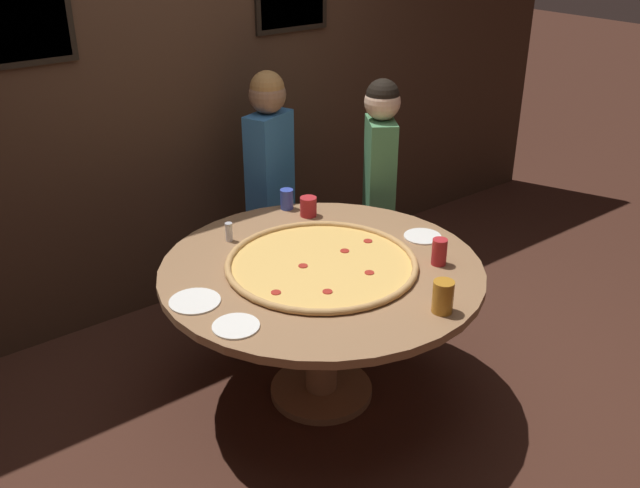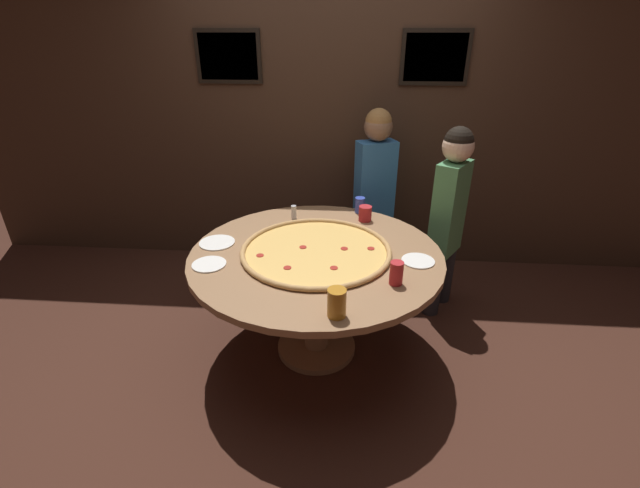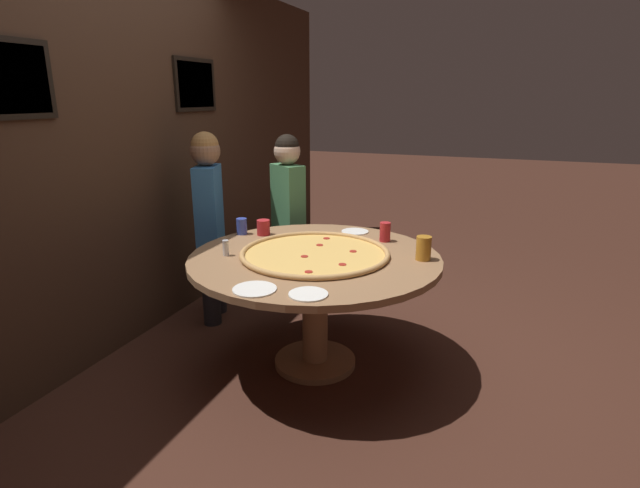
% 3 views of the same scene
% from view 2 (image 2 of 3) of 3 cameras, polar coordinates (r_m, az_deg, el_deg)
% --- Properties ---
extents(ground_plane, '(24.00, 24.00, 0.00)m').
position_cam_2_polar(ground_plane, '(2.99, -0.47, -13.73)').
color(ground_plane, '#422319').
extents(back_wall, '(6.40, 0.08, 2.60)m').
position_cam_2_polar(back_wall, '(3.69, 1.31, 16.78)').
color(back_wall, '#3D281C').
rests_on(back_wall, ground_plane).
extents(dining_table, '(1.52, 1.52, 0.74)m').
position_cam_2_polar(dining_table, '(2.64, -0.52, -3.72)').
color(dining_table, '#936B47').
rests_on(dining_table, ground_plane).
extents(giant_pizza, '(0.91, 0.91, 0.03)m').
position_cam_2_polar(giant_pizza, '(2.57, -0.52, -0.84)').
color(giant_pizza, '#EAB75B').
rests_on(giant_pizza, dining_table).
extents(drink_cup_centre_back, '(0.09, 0.09, 0.14)m').
position_cam_2_polar(drink_cup_centre_back, '(1.99, 2.25, -7.85)').
color(drink_cup_centre_back, '#BC7A23').
rests_on(drink_cup_centre_back, dining_table).
extents(drink_cup_far_right, '(0.07, 0.07, 0.11)m').
position_cam_2_polar(drink_cup_far_right, '(3.14, 5.33, 5.19)').
color(drink_cup_far_right, '#384CB7').
rests_on(drink_cup_far_right, dining_table).
extents(drink_cup_beside_pizza, '(0.09, 0.09, 0.11)m').
position_cam_2_polar(drink_cup_beside_pizza, '(3.00, 6.04, 4.06)').
color(drink_cup_beside_pizza, '#B22328').
rests_on(drink_cup_beside_pizza, dining_table).
extents(drink_cup_by_shaker, '(0.07, 0.07, 0.13)m').
position_cam_2_polar(drink_cup_by_shaker, '(2.27, 10.14, -3.84)').
color(drink_cup_by_shaker, '#B22328').
rests_on(drink_cup_by_shaker, dining_table).
extents(white_plate_right_side, '(0.22, 0.22, 0.01)m').
position_cam_2_polar(white_plate_right_side, '(2.76, -13.57, 0.18)').
color(white_plate_right_side, white).
rests_on(white_plate_right_side, dining_table).
extents(white_plate_beside_cup, '(0.19, 0.19, 0.01)m').
position_cam_2_polar(white_plate_beside_cup, '(2.54, 12.94, -2.20)').
color(white_plate_beside_cup, white).
rests_on(white_plate_beside_cup, dining_table).
extents(white_plate_near_front, '(0.19, 0.19, 0.01)m').
position_cam_2_polar(white_plate_near_front, '(2.52, -14.57, -2.63)').
color(white_plate_near_front, white).
rests_on(white_plate_near_front, dining_table).
extents(condiment_shaker, '(0.04, 0.04, 0.10)m').
position_cam_2_polar(condiment_shaker, '(3.02, -3.51, 4.26)').
color(condiment_shaker, silver).
rests_on(condiment_shaker, dining_table).
extents(diner_side_right, '(0.30, 0.36, 1.39)m').
position_cam_2_polar(diner_side_right, '(3.15, 16.76, 4.03)').
color(diner_side_right, '#232328').
rests_on(diner_side_right, ground_plane).
extents(diner_far_left, '(0.38, 0.25, 1.43)m').
position_cam_2_polar(diner_far_left, '(3.46, 7.29, 7.38)').
color(diner_far_left, '#232328').
rests_on(diner_far_left, ground_plane).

